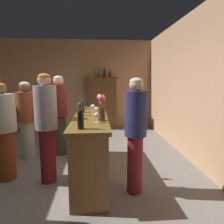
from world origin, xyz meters
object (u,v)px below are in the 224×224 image
bartender (135,131)px  wine_glass_front (93,107)px  patron_by_cabinet (27,117)px  patron_redhead (4,128)px  display_cabinet (102,102)px  wine_bottle_riesling (81,118)px  flower_arrangement (102,106)px  display_bottle_left (92,73)px  display_bottle_center (104,73)px  cheese_plate (97,108)px  wine_bottle_malbec (102,109)px  wine_glass_mid (97,115)px  wine_bottle_merlot (80,108)px  patron_in_navy (46,124)px  bar_counter (91,145)px  display_bottle_midleft (99,73)px  wine_bottle_chardonnay (83,105)px  patron_near_entrance (60,112)px  display_bottle_midright (110,73)px

bartender → wine_glass_front: bearing=-40.1°
patron_by_cabinet → patron_redhead: size_ratio=1.01×
display_cabinet → wine_bottle_riesling: 4.30m
flower_arrangement → display_bottle_left: size_ratio=1.22×
display_bottle_center → wine_glass_front: bearing=-95.9°
cheese_plate → bartender: (0.53, -1.45, -0.11)m
wine_glass_front → bartender: (0.60, -0.90, -0.21)m
wine_bottle_malbec → wine_glass_mid: (-0.08, -0.42, -0.03)m
bartender → wine_bottle_merlot: bearing=-21.8°
wine_bottle_malbec → wine_bottle_riesling: 0.82m
patron_by_cabinet → wine_glass_front: bearing=27.1°
wine_bottle_riesling → patron_in_navy: bearing=129.3°
wine_glass_front → patron_redhead: (-1.39, -0.35, -0.28)m
bar_counter → display_cabinet: bearing=85.5°
patron_in_navy → flower_arrangement: bearing=-44.8°
display_bottle_left → display_bottle_midleft: display_bottle_left is taller
wine_bottle_chardonnay → patron_by_cabinet: size_ratio=0.20×
display_bottle_left → display_bottle_center: 0.39m
wine_bottle_malbec → display_bottle_midleft: 3.57m
wine_bottle_chardonnay → wine_glass_front: bearing=-18.1°
display_cabinet → patron_by_cabinet: size_ratio=1.07×
wine_bottle_malbec → wine_bottle_chardonnay: 0.58m
wine_bottle_chardonnay → patron_redhead: size_ratio=0.20×
wine_bottle_merlot → wine_bottle_chardonnay: wine_bottle_chardonnay is taller
patron_by_cabinet → patron_near_entrance: 0.65m
cheese_plate → display_bottle_center: display_bottle_center is taller
wine_bottle_chardonnay → wine_glass_mid: wine_bottle_chardonnay is taller
wine_bottle_merlot → flower_arrangement: (0.34, -0.44, 0.08)m
flower_arrangement → patron_near_entrance: (-0.85, 1.40, -0.28)m
wine_bottle_malbec → display_bottle_midleft: bearing=90.2°
bar_counter → patron_redhead: (-1.36, -0.08, 0.33)m
bar_counter → wine_glass_mid: wine_glass_mid is taller
flower_arrangement → display_bottle_midleft: 3.84m
patron_in_navy → patron_near_entrance: 1.18m
wine_glass_front → display_bottle_midleft: (0.13, 3.08, 0.69)m
patron_by_cabinet → display_cabinet: bearing=107.0°
wine_bottle_riesling → wine_bottle_chardonnay: wine_bottle_chardonnay is taller
patron_by_cabinet → display_bottle_left: bearing=112.2°
wine_glass_mid → wine_bottle_riesling: bearing=-118.2°
wine_bottle_malbec → display_bottle_midright: (0.36, 3.50, 0.66)m
flower_arrangement → display_bottle_midleft: (-0.01, 3.80, 0.59)m
wine_glass_mid → display_bottle_left: display_bottle_left is taller
wine_glass_front → display_bottle_center: size_ratio=0.46×
patron_redhead → flower_arrangement: bearing=-24.8°
wine_bottle_merlot → wine_glass_front: bearing=52.9°
display_cabinet → bartender: (0.36, -3.98, 0.03)m
wine_bottle_merlot → wine_glass_front: (0.20, 0.27, -0.02)m
bar_counter → patron_redhead: patron_redhead is taller
wine_bottle_chardonnay → wine_glass_mid: (0.25, -0.90, -0.04)m
wine_glass_front → patron_in_navy: 0.87m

